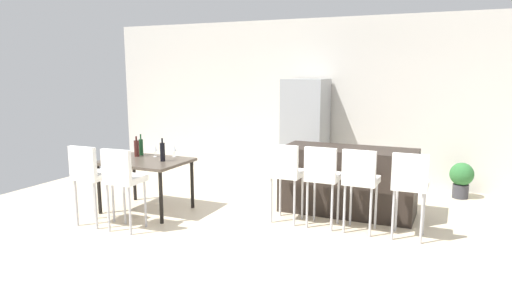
{
  "coord_description": "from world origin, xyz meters",
  "views": [
    {
      "loc": [
        1.7,
        -5.32,
        1.97
      ],
      "look_at": [
        -0.84,
        0.39,
        0.85
      ],
      "focal_mm": 32.26,
      "sensor_mm": 36.0,
      "label": 1
    }
  ],
  "objects_px": {
    "dining_chair_far": "(122,176)",
    "wine_glass_middle": "(155,148)",
    "kitchen_island": "(348,181)",
    "bar_chair_left": "(286,171)",
    "bar_chair_right": "(360,177)",
    "wine_bottle_end": "(137,148)",
    "dining_table": "(146,165)",
    "refrigerator": "(305,131)",
    "wine_bottle_near": "(163,152)",
    "wine_glass_left": "(174,148)",
    "bar_chair_far": "(410,182)",
    "potted_plant": "(461,178)",
    "bar_chair_middle": "(322,174)",
    "wine_bottle_right": "(141,147)",
    "dining_chair_near": "(90,173)"
  },
  "relations": [
    {
      "from": "dining_chair_far",
      "to": "wine_glass_middle",
      "type": "height_order",
      "value": "dining_chair_far"
    },
    {
      "from": "kitchen_island",
      "to": "bar_chair_left",
      "type": "relative_size",
      "value": 1.75
    },
    {
      "from": "bar_chair_right",
      "to": "wine_bottle_end",
      "type": "relative_size",
      "value": 3.52
    },
    {
      "from": "dining_table",
      "to": "refrigerator",
      "type": "relative_size",
      "value": 0.63
    },
    {
      "from": "kitchen_island",
      "to": "wine_bottle_near",
      "type": "height_order",
      "value": "wine_bottle_near"
    },
    {
      "from": "dining_table",
      "to": "wine_glass_left",
      "type": "distance_m",
      "value": 0.48
    },
    {
      "from": "bar_chair_far",
      "to": "kitchen_island",
      "type": "bearing_deg",
      "value": 139.66
    },
    {
      "from": "dining_table",
      "to": "wine_bottle_near",
      "type": "height_order",
      "value": "wine_bottle_near"
    },
    {
      "from": "bar_chair_left",
      "to": "bar_chair_far",
      "type": "bearing_deg",
      "value": 0.0
    },
    {
      "from": "wine_glass_middle",
      "to": "potted_plant",
      "type": "height_order",
      "value": "wine_glass_middle"
    },
    {
      "from": "dining_chair_far",
      "to": "wine_glass_left",
      "type": "xyz_separation_m",
      "value": [
        -0.03,
        1.18,
        0.17
      ]
    },
    {
      "from": "bar_chair_far",
      "to": "wine_glass_middle",
      "type": "relative_size",
      "value": 6.03
    },
    {
      "from": "kitchen_island",
      "to": "dining_table",
      "type": "relative_size",
      "value": 1.58
    },
    {
      "from": "wine_bottle_near",
      "to": "potted_plant",
      "type": "distance_m",
      "value": 4.61
    },
    {
      "from": "dining_chair_far",
      "to": "wine_bottle_end",
      "type": "distance_m",
      "value": 1.13
    },
    {
      "from": "wine_glass_middle",
      "to": "bar_chair_right",
      "type": "bearing_deg",
      "value": 1.34
    },
    {
      "from": "bar_chair_far",
      "to": "dining_chair_far",
      "type": "bearing_deg",
      "value": -160.86
    },
    {
      "from": "dining_chair_far",
      "to": "wine_bottle_end",
      "type": "relative_size",
      "value": 3.52
    },
    {
      "from": "wine_glass_middle",
      "to": "refrigerator",
      "type": "relative_size",
      "value": 0.09
    },
    {
      "from": "wine_bottle_near",
      "to": "wine_glass_left",
      "type": "distance_m",
      "value": 0.35
    },
    {
      "from": "bar_chair_left",
      "to": "potted_plant",
      "type": "relative_size",
      "value": 1.86
    },
    {
      "from": "wine_bottle_end",
      "to": "wine_glass_left",
      "type": "distance_m",
      "value": 0.55
    },
    {
      "from": "wine_bottle_end",
      "to": "potted_plant",
      "type": "xyz_separation_m",
      "value": [
        4.38,
        2.38,
        -0.54
      ]
    },
    {
      "from": "wine_bottle_end",
      "to": "wine_bottle_near",
      "type": "bearing_deg",
      "value": -14.84
    },
    {
      "from": "bar_chair_middle",
      "to": "wine_bottle_near",
      "type": "distance_m",
      "value": 2.22
    },
    {
      "from": "wine_bottle_right",
      "to": "dining_table",
      "type": "bearing_deg",
      "value": -44.6
    },
    {
      "from": "kitchen_island",
      "to": "bar_chair_middle",
      "type": "xyz_separation_m",
      "value": [
        -0.16,
        -0.76,
        0.24
      ]
    },
    {
      "from": "wine_bottle_right",
      "to": "wine_glass_middle",
      "type": "xyz_separation_m",
      "value": [
        0.27,
        -0.03,
        -0.0
      ]
    },
    {
      "from": "wine_bottle_near",
      "to": "wine_bottle_right",
      "type": "bearing_deg",
      "value": 155.37
    },
    {
      "from": "bar_chair_left",
      "to": "wine_bottle_end",
      "type": "height_order",
      "value": "bar_chair_left"
    },
    {
      "from": "wine_glass_left",
      "to": "refrigerator",
      "type": "distance_m",
      "value": 2.54
    },
    {
      "from": "bar_chair_right",
      "to": "refrigerator",
      "type": "distance_m",
      "value": 2.66
    },
    {
      "from": "bar_chair_far",
      "to": "wine_bottle_end",
      "type": "height_order",
      "value": "bar_chair_far"
    },
    {
      "from": "bar_chair_middle",
      "to": "dining_chair_far",
      "type": "xyz_separation_m",
      "value": [
        -2.21,
        -1.13,
        0.0
      ]
    },
    {
      "from": "kitchen_island",
      "to": "refrigerator",
      "type": "relative_size",
      "value": 1.0
    },
    {
      "from": "bar_chair_far",
      "to": "dining_chair_near",
      "type": "bearing_deg",
      "value": -163.35
    },
    {
      "from": "bar_chair_right",
      "to": "dining_table",
      "type": "relative_size",
      "value": 0.91
    },
    {
      "from": "bar_chair_middle",
      "to": "bar_chair_right",
      "type": "bearing_deg",
      "value": 0.0
    },
    {
      "from": "wine_glass_middle",
      "to": "bar_chair_left",
      "type": "bearing_deg",
      "value": 1.98
    },
    {
      "from": "wine_bottle_end",
      "to": "wine_glass_middle",
      "type": "distance_m",
      "value": 0.27
    },
    {
      "from": "dining_chair_near",
      "to": "wine_glass_left",
      "type": "bearing_deg",
      "value": 67.37
    },
    {
      "from": "dining_table",
      "to": "wine_glass_left",
      "type": "bearing_deg",
      "value": 58.29
    },
    {
      "from": "bar_chair_left",
      "to": "wine_glass_middle",
      "type": "height_order",
      "value": "bar_chair_left"
    },
    {
      "from": "wine_bottle_end",
      "to": "wine_bottle_right",
      "type": "distance_m",
      "value": 0.11
    },
    {
      "from": "dining_table",
      "to": "dining_chair_near",
      "type": "distance_m",
      "value": 0.85
    },
    {
      "from": "dining_table",
      "to": "wine_glass_middle",
      "type": "xyz_separation_m",
      "value": [
        -0.02,
        0.26,
        0.2
      ]
    },
    {
      "from": "bar_chair_right",
      "to": "potted_plant",
      "type": "bearing_deg",
      "value": 62.75
    },
    {
      "from": "bar_chair_left",
      "to": "wine_glass_middle",
      "type": "xyz_separation_m",
      "value": [
        -2.01,
        -0.07,
        0.17
      ]
    },
    {
      "from": "bar_chair_far",
      "to": "potted_plant",
      "type": "xyz_separation_m",
      "value": [
        0.57,
        2.22,
        -0.37
      ]
    },
    {
      "from": "dining_table",
      "to": "bar_chair_left",
      "type": "bearing_deg",
      "value": 9.41
    }
  ]
}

